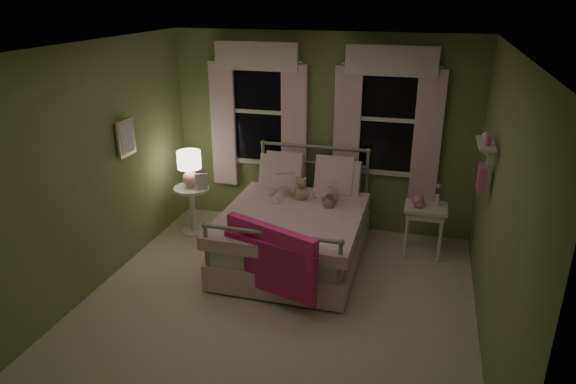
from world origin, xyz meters
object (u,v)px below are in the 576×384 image
(bed, at_px, (296,229))
(table_lamp, at_px, (189,165))
(nightstand_left, at_px, (192,203))
(child_left, at_px, (283,169))
(nightstand_right, at_px, (425,214))
(child_right, at_px, (327,177))
(teddy_bear, at_px, (301,190))

(bed, relative_size, table_lamp, 4.28)
(nightstand_left, bearing_deg, child_left, 4.20)
(nightstand_right, bearing_deg, child_left, -177.28)
(nightstand_left, relative_size, nightstand_right, 1.02)
(child_right, distance_m, nightstand_left, 1.87)
(teddy_bear, height_order, nightstand_right, teddy_bear)
(teddy_bear, relative_size, table_lamp, 0.64)
(child_right, height_order, teddy_bear, child_right)
(child_left, xyz_separation_m, child_right, (0.56, 0.00, -0.05))
(child_right, xyz_separation_m, teddy_bear, (-0.28, -0.16, -0.15))
(child_right, relative_size, table_lamp, 1.55)
(child_left, bearing_deg, bed, 123.81)
(bed, relative_size, teddy_bear, 6.70)
(bed, distance_m, nightstand_right, 1.58)
(child_right, bearing_deg, nightstand_right, 170.62)
(child_right, relative_size, teddy_bear, 2.43)
(teddy_bear, bearing_deg, child_right, 29.50)
(child_left, relative_size, child_right, 1.14)
(bed, xyz_separation_m, nightstand_left, (-1.51, 0.33, 0.03))
(teddy_bear, xyz_separation_m, nightstand_right, (1.48, 0.24, -0.24))
(teddy_bear, height_order, table_lamp, table_lamp)
(table_lamp, bearing_deg, nightstand_left, 180.00)
(nightstand_left, bearing_deg, teddy_bear, -2.58)
(bed, bearing_deg, nightstand_right, 18.79)
(child_right, xyz_separation_m, table_lamp, (-1.79, -0.09, 0.02))
(teddy_bear, xyz_separation_m, table_lamp, (-1.51, 0.07, 0.16))
(child_right, height_order, nightstand_left, child_right)
(child_left, relative_size, nightstand_right, 1.31)
(bed, distance_m, nightstand_left, 1.55)
(child_left, height_order, teddy_bear, child_left)
(nightstand_left, xyz_separation_m, table_lamp, (0.00, 0.00, 0.54))
(teddy_bear, relative_size, nightstand_right, 0.47)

